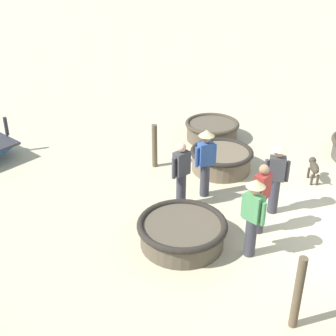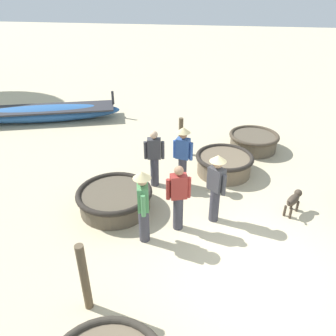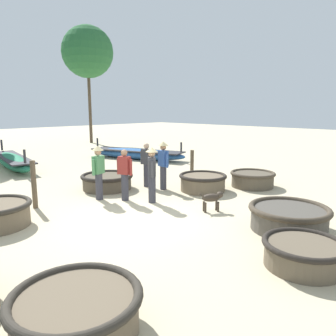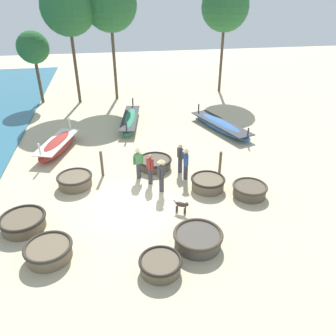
{
  "view_description": "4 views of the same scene",
  "coord_description": "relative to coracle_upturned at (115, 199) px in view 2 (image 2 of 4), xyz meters",
  "views": [
    {
      "loc": [
        -5.09,
        7.1,
        5.77
      ],
      "look_at": [
        2.77,
        2.46,
        0.91
      ],
      "focal_mm": 50.0,
      "sensor_mm": 36.0,
      "label": 1
    },
    {
      "loc": [
        -4.8,
        0.7,
        4.78
      ],
      "look_at": [
        1.86,
        1.8,
        0.93
      ],
      "focal_mm": 35.0,
      "sensor_mm": 36.0,
      "label": 2
    },
    {
      "loc": [
        -5.16,
        -6.32,
        2.8
      ],
      "look_at": [
        2.65,
        1.33,
        0.78
      ],
      "focal_mm": 35.0,
      "sensor_mm": 36.0,
      "label": 3
    },
    {
      "loc": [
        -0.81,
        -12.17,
        8.32
      ],
      "look_at": [
        1.72,
        1.41,
        0.77
      ],
      "focal_mm": 35.0,
      "sensor_mm": 36.0,
      "label": 4
    }
  ],
  "objects": [
    {
      "name": "coracle_upturned",
      "position": [
        0.0,
        0.0,
        0.0
      ],
      "size": [
        1.8,
        1.8,
        0.53
      ],
      "color": "brown",
      "rests_on": "ground"
    },
    {
      "name": "fisherman_hauling",
      "position": [
        1.32,
        -1.45,
        0.67
      ],
      "size": [
        0.36,
        0.52,
        1.67
      ],
      "color": "#383842",
      "rests_on": "ground"
    },
    {
      "name": "ground_plane",
      "position": [
        -1.31,
        -3.0,
        -0.29
      ],
      "size": [
        80.0,
        80.0,
        0.0
      ],
      "primitive_type": "plane",
      "color": "#C6B793"
    },
    {
      "name": "fisherman_crouching",
      "position": [
        -0.04,
        -2.35,
        0.67
      ],
      "size": [
        0.39,
        0.42,
        1.67
      ],
      "color": "#383842",
      "rests_on": "ground"
    },
    {
      "name": "fisherman_with_hat",
      "position": [
        1.21,
        -0.73,
        0.55
      ],
      "size": [
        0.27,
        0.52,
        1.57
      ],
      "color": "#383842",
      "rests_on": "ground"
    },
    {
      "name": "mooring_post_shoreline",
      "position": [
        -2.73,
        -0.39,
        0.39
      ],
      "size": [
        0.14,
        0.14,
        1.36
      ],
      "primitive_type": "cylinder",
      "color": "brown",
      "rests_on": "ground"
    },
    {
      "name": "dog",
      "position": [
        0.52,
        -4.16,
        0.08
      ],
      "size": [
        0.6,
        0.45,
        0.55
      ],
      "color": "#3D3328",
      "rests_on": "ground"
    },
    {
      "name": "fisherman_by_coracle",
      "position": [
        -0.45,
        -1.58,
        0.55
      ],
      "size": [
        0.32,
        0.51,
        1.57
      ],
      "color": "#383842",
      "rests_on": "ground"
    },
    {
      "name": "long_boat_ochre_hull",
      "position": [
        5.13,
        4.47,
        0.02
      ],
      "size": [
        2.97,
        5.92,
        1.05
      ],
      "color": "#285693",
      "rests_on": "ground"
    },
    {
      "name": "coracle_front_right",
      "position": [
        3.85,
        -3.46,
        0.01
      ],
      "size": [
        1.59,
        1.59,
        0.54
      ],
      "color": "brown",
      "rests_on": "ground"
    },
    {
      "name": "fisherman_standing_left",
      "position": [
        -0.95,
        -0.94,
        0.67
      ],
      "size": [
        0.51,
        0.36,
        1.67
      ],
      "color": "#383842",
      "rests_on": "ground"
    },
    {
      "name": "coracle_far_left",
      "position": [
        2.15,
        -2.54,
        0.02
      ],
      "size": [
        1.62,
        1.62,
        0.57
      ],
      "color": "brown",
      "rests_on": "ground"
    },
    {
      "name": "mooring_post_mid_beach",
      "position": [
        3.2,
        -1.16,
        0.3
      ],
      "size": [
        0.14,
        0.14,
        1.18
      ],
      "primitive_type": "cylinder",
      "color": "brown",
      "rests_on": "ground"
    }
  ]
}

